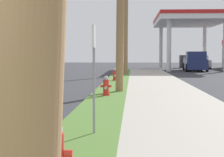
{
  "coord_description": "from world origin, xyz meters",
  "views": [
    {
      "loc": [
        1.64,
        -0.91,
        1.66
      ],
      "look_at": [
        0.85,
        13.82,
        0.74
      ],
      "focal_mm": 61.58,
      "sensor_mm": 36.0,
      "label": 1
    }
  ],
  "objects_px": {
    "fire_hydrant_nearest": "(55,155)",
    "street_sign_post": "(94,56)",
    "utility_pole_background": "(126,17)",
    "fire_hydrant_third": "(115,75)",
    "truck_navy_at_forecourt": "(195,62)",
    "fire_hydrant_second": "(106,87)",
    "fire_hydrant_fourth": "(122,69)",
    "car_white_by_near_pump": "(199,62)"
  },
  "relations": [
    {
      "from": "utility_pole_background",
      "to": "street_sign_post",
      "type": "relative_size",
      "value": 4.17
    },
    {
      "from": "fire_hydrant_nearest",
      "to": "fire_hydrant_fourth",
      "type": "xyz_separation_m",
      "value": [
        -0.01,
        28.42,
        0.0
      ]
    },
    {
      "from": "fire_hydrant_nearest",
      "to": "fire_hydrant_second",
      "type": "bearing_deg",
      "value": 90.43
    },
    {
      "from": "fire_hydrant_nearest",
      "to": "street_sign_post",
      "type": "relative_size",
      "value": 0.35
    },
    {
      "from": "fire_hydrant_nearest",
      "to": "fire_hydrant_third",
      "type": "relative_size",
      "value": 1.0
    },
    {
      "from": "fire_hydrant_nearest",
      "to": "utility_pole_background",
      "type": "xyz_separation_m",
      "value": [
        0.4,
        26.0,
        4.18
      ]
    },
    {
      "from": "car_white_by_near_pump",
      "to": "utility_pole_background",
      "type": "bearing_deg",
      "value": -117.58
    },
    {
      "from": "utility_pole_background",
      "to": "fire_hydrant_nearest",
      "type": "bearing_deg",
      "value": -90.87
    },
    {
      "from": "utility_pole_background",
      "to": "fire_hydrant_second",
      "type": "bearing_deg",
      "value": -91.68
    },
    {
      "from": "fire_hydrant_nearest",
      "to": "fire_hydrant_fourth",
      "type": "bearing_deg",
      "value": 90.02
    },
    {
      "from": "fire_hydrant_nearest",
      "to": "truck_navy_at_forecourt",
      "type": "distance_m",
      "value": 35.63
    },
    {
      "from": "fire_hydrant_fourth",
      "to": "utility_pole_background",
      "type": "distance_m",
      "value": 4.85
    },
    {
      "from": "fire_hydrant_nearest",
      "to": "utility_pole_background",
      "type": "distance_m",
      "value": 26.33
    },
    {
      "from": "fire_hydrant_nearest",
      "to": "fire_hydrant_second",
      "type": "distance_m",
      "value": 9.91
    },
    {
      "from": "fire_hydrant_third",
      "to": "utility_pole_background",
      "type": "height_order",
      "value": "utility_pole_background"
    },
    {
      "from": "truck_navy_at_forecourt",
      "to": "car_white_by_near_pump",
      "type": "bearing_deg",
      "value": 77.25
    },
    {
      "from": "utility_pole_background",
      "to": "truck_navy_at_forecourt",
      "type": "relative_size",
      "value": 1.61
    },
    {
      "from": "fire_hydrant_nearest",
      "to": "fire_hydrant_fourth",
      "type": "height_order",
      "value": "same"
    },
    {
      "from": "utility_pole_background",
      "to": "street_sign_post",
      "type": "xyz_separation_m",
      "value": [
        -0.22,
        -23.07,
        -2.99
      ]
    },
    {
      "from": "street_sign_post",
      "to": "car_white_by_near_pump",
      "type": "height_order",
      "value": "street_sign_post"
    },
    {
      "from": "fire_hydrant_second",
      "to": "truck_navy_at_forecourt",
      "type": "height_order",
      "value": "truck_navy_at_forecourt"
    },
    {
      "from": "fire_hydrant_nearest",
      "to": "street_sign_post",
      "type": "distance_m",
      "value": 3.17
    },
    {
      "from": "fire_hydrant_nearest",
      "to": "utility_pole_background",
      "type": "bearing_deg",
      "value": 89.13
    },
    {
      "from": "fire_hydrant_second",
      "to": "car_white_by_near_pump",
      "type": "distance_m",
      "value": 33.73
    },
    {
      "from": "fire_hydrant_fourth",
      "to": "car_white_by_near_pump",
      "type": "xyz_separation_m",
      "value": [
        8.98,
        13.99,
        0.28
      ]
    },
    {
      "from": "fire_hydrant_second",
      "to": "fire_hydrant_fourth",
      "type": "xyz_separation_m",
      "value": [
        0.06,
        18.51,
        0.0
      ]
    },
    {
      "from": "fire_hydrant_third",
      "to": "truck_navy_at_forecourt",
      "type": "distance_m",
      "value": 18.14
    },
    {
      "from": "fire_hydrant_nearest",
      "to": "truck_navy_at_forecourt",
      "type": "xyz_separation_m",
      "value": [
        7.27,
        34.88,
        0.47
      ]
    },
    {
      "from": "fire_hydrant_nearest",
      "to": "fire_hydrant_second",
      "type": "relative_size",
      "value": 1.0
    },
    {
      "from": "street_sign_post",
      "to": "car_white_by_near_pump",
      "type": "bearing_deg",
      "value": 77.45
    },
    {
      "from": "fire_hydrant_third",
      "to": "fire_hydrant_fourth",
      "type": "xyz_separation_m",
      "value": [
        0.12,
        10.1,
        0.0
      ]
    },
    {
      "from": "utility_pole_background",
      "to": "fire_hydrant_third",
      "type": "bearing_deg",
      "value": -93.9
    },
    {
      "from": "fire_hydrant_third",
      "to": "truck_navy_at_forecourt",
      "type": "height_order",
      "value": "truck_navy_at_forecourt"
    },
    {
      "from": "fire_hydrant_third",
      "to": "street_sign_post",
      "type": "relative_size",
      "value": 0.35
    },
    {
      "from": "street_sign_post",
      "to": "truck_navy_at_forecourt",
      "type": "relative_size",
      "value": 0.38
    },
    {
      "from": "fire_hydrant_nearest",
      "to": "fire_hydrant_second",
      "type": "height_order",
      "value": "same"
    },
    {
      "from": "fire_hydrant_second",
      "to": "utility_pole_background",
      "type": "height_order",
      "value": "utility_pole_background"
    },
    {
      "from": "fire_hydrant_third",
      "to": "car_white_by_near_pump",
      "type": "height_order",
      "value": "car_white_by_near_pump"
    },
    {
      "from": "fire_hydrant_third",
      "to": "utility_pole_background",
      "type": "distance_m",
      "value": 8.75
    },
    {
      "from": "fire_hydrant_third",
      "to": "street_sign_post",
      "type": "bearing_deg",
      "value": -88.87
    },
    {
      "from": "fire_hydrant_third",
      "to": "utility_pole_background",
      "type": "bearing_deg",
      "value": 86.1
    },
    {
      "from": "fire_hydrant_nearest",
      "to": "fire_hydrant_fourth",
      "type": "relative_size",
      "value": 1.0
    }
  ]
}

